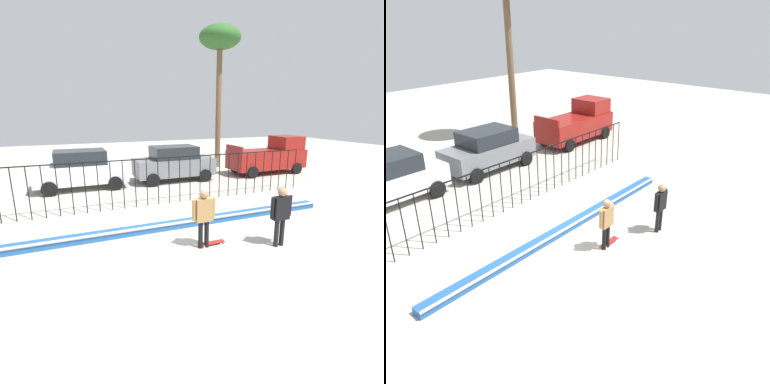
# 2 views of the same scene
# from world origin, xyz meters

# --- Properties ---
(ground_plane) EXTENTS (60.00, 60.00, 0.00)m
(ground_plane) POSITION_xyz_m (0.00, 0.00, 0.00)
(ground_plane) COLOR #ADA89E
(bowl_coping_ledge) EXTENTS (11.00, 0.41, 0.27)m
(bowl_coping_ledge) POSITION_xyz_m (0.00, 0.61, 0.12)
(bowl_coping_ledge) COLOR #235699
(bowl_coping_ledge) RESTS_ON ground
(perimeter_fence) EXTENTS (14.04, 0.04, 1.93)m
(perimeter_fence) POSITION_xyz_m (0.00, 3.31, 1.18)
(perimeter_fence) COLOR black
(perimeter_fence) RESTS_ON ground
(skateboarder) EXTENTS (0.68, 0.26, 1.69)m
(skateboarder) POSITION_xyz_m (-0.01, -1.06, 1.01)
(skateboarder) COLOR black
(skateboarder) RESTS_ON ground
(skateboard) EXTENTS (0.80, 0.20, 0.07)m
(skateboard) POSITION_xyz_m (0.27, -1.00, 0.06)
(skateboard) COLOR #A51E19
(skateboard) RESTS_ON ground
(camera_operator) EXTENTS (0.69, 0.26, 1.72)m
(camera_operator) POSITION_xyz_m (2.00, -1.79, 1.03)
(camera_operator) COLOR black
(camera_operator) RESTS_ON ground
(parked_car_white) EXTENTS (4.30, 2.12, 1.90)m
(parked_car_white) POSITION_xyz_m (-2.73, 7.31, 0.97)
(parked_car_white) COLOR silver
(parked_car_white) RESTS_ON ground
(parked_car_gray) EXTENTS (4.30, 2.12, 1.90)m
(parked_car_gray) POSITION_xyz_m (2.07, 7.25, 0.97)
(parked_car_gray) COLOR slate
(parked_car_gray) RESTS_ON ground
(pickup_truck) EXTENTS (4.70, 2.12, 2.24)m
(pickup_truck) POSITION_xyz_m (8.24, 6.97, 1.04)
(pickup_truck) COLOR maroon
(pickup_truck) RESTS_ON ground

